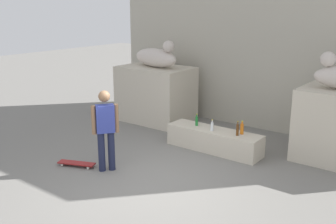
{
  "coord_description": "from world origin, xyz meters",
  "views": [
    {
      "loc": [
        4.43,
        -5.29,
        3.31
      ],
      "look_at": [
        -0.46,
        1.13,
        1.1
      ],
      "focal_mm": 42.52,
      "sensor_mm": 36.0,
      "label": 1
    }
  ],
  "objects_px": {
    "skateboard": "(77,163)",
    "bottle_brown": "(237,130)",
    "bottle_clear": "(212,126)",
    "statue_reclining_left": "(156,57)",
    "bottle_green": "(197,121)",
    "skater": "(105,127)",
    "bottle_orange": "(242,129)"
  },
  "relations": [
    {
      "from": "skateboard",
      "to": "bottle_brown",
      "type": "distance_m",
      "value": 3.54
    },
    {
      "from": "skateboard",
      "to": "bottle_clear",
      "type": "height_order",
      "value": "bottle_clear"
    },
    {
      "from": "statue_reclining_left",
      "to": "skateboard",
      "type": "bearing_deg",
      "value": -67.05
    },
    {
      "from": "skateboard",
      "to": "bottle_green",
      "type": "xyz_separation_m",
      "value": [
        1.31,
        2.58,
        0.56
      ]
    },
    {
      "from": "statue_reclining_left",
      "to": "bottle_clear",
      "type": "xyz_separation_m",
      "value": [
        2.58,
        -1.18,
        -1.25
      ]
    },
    {
      "from": "skateboard",
      "to": "bottle_green",
      "type": "distance_m",
      "value": 2.95
    },
    {
      "from": "skater",
      "to": "bottle_brown",
      "type": "distance_m",
      "value": 2.88
    },
    {
      "from": "bottle_green",
      "to": "skater",
      "type": "bearing_deg",
      "value": -105.59
    },
    {
      "from": "skater",
      "to": "bottle_brown",
      "type": "bearing_deg",
      "value": 178.37
    },
    {
      "from": "skateboard",
      "to": "bottle_green",
      "type": "bearing_deg",
      "value": -139.31
    },
    {
      "from": "statue_reclining_left",
      "to": "bottle_clear",
      "type": "bearing_deg",
      "value": -13.74
    },
    {
      "from": "skateboard",
      "to": "bottle_orange",
      "type": "height_order",
      "value": "bottle_orange"
    },
    {
      "from": "statue_reclining_left",
      "to": "bottle_orange",
      "type": "bearing_deg",
      "value": -6.15
    },
    {
      "from": "bottle_brown",
      "to": "skateboard",
      "type": "bearing_deg",
      "value": -133.99
    },
    {
      "from": "bottle_clear",
      "to": "bottle_brown",
      "type": "relative_size",
      "value": 0.81
    },
    {
      "from": "skateboard",
      "to": "bottle_clear",
      "type": "xyz_separation_m",
      "value": [
        1.8,
        2.47,
        0.54
      ]
    },
    {
      "from": "skateboard",
      "to": "bottle_clear",
      "type": "distance_m",
      "value": 3.1
    },
    {
      "from": "statue_reclining_left",
      "to": "bottle_clear",
      "type": "height_order",
      "value": "statue_reclining_left"
    },
    {
      "from": "bottle_orange",
      "to": "bottle_brown",
      "type": "distance_m",
      "value": 0.16
    },
    {
      "from": "skateboard",
      "to": "bottle_clear",
      "type": "bearing_deg",
      "value": -148.52
    },
    {
      "from": "bottle_orange",
      "to": "bottle_brown",
      "type": "bearing_deg",
      "value": -101.14
    },
    {
      "from": "statue_reclining_left",
      "to": "bottle_green",
      "type": "bearing_deg",
      "value": -16.3
    },
    {
      "from": "skateboard",
      "to": "bottle_orange",
      "type": "bearing_deg",
      "value": -155.1
    },
    {
      "from": "bottle_orange",
      "to": "bottle_brown",
      "type": "relative_size",
      "value": 0.93
    },
    {
      "from": "statue_reclining_left",
      "to": "skater",
      "type": "distance_m",
      "value": 3.81
    },
    {
      "from": "statue_reclining_left",
      "to": "skater",
      "type": "bearing_deg",
      "value": -56.19
    },
    {
      "from": "bottle_clear",
      "to": "bottle_brown",
      "type": "bearing_deg",
      "value": 3.65
    },
    {
      "from": "bottle_green",
      "to": "skateboard",
      "type": "bearing_deg",
      "value": -116.88
    },
    {
      "from": "bottle_orange",
      "to": "skater",
      "type": "bearing_deg",
      "value": -126.67
    },
    {
      "from": "skateboard",
      "to": "bottle_clear",
      "type": "relative_size",
      "value": 3.09
    },
    {
      "from": "skater",
      "to": "bottle_green",
      "type": "relative_size",
      "value": 5.77
    },
    {
      "from": "bottle_brown",
      "to": "statue_reclining_left",
      "type": "bearing_deg",
      "value": 160.32
    }
  ]
}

